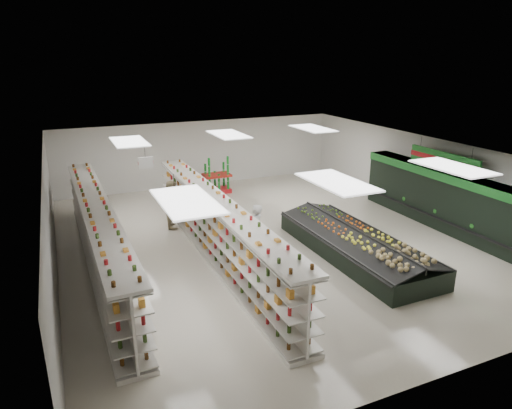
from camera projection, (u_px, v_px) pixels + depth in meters
name	position (u px, v px, depth m)	size (l,w,h in m)	color
floor	(269.00, 240.00, 16.26)	(16.00, 16.00, 0.00)	beige
ceiling	(270.00, 152.00, 15.26)	(14.00, 16.00, 0.02)	white
wall_back	(201.00, 153.00, 22.71)	(14.00, 0.02, 3.20)	silver
wall_front	(448.00, 310.00, 8.81)	(14.00, 0.02, 3.20)	silver
wall_left	(50.00, 227.00, 13.08)	(0.02, 16.00, 3.20)	silver
wall_right	(426.00, 176.00, 18.44)	(0.02, 16.00, 3.20)	silver
produce_wall_case	(444.00, 196.00, 17.07)	(0.93, 8.00, 2.20)	black
aisle_sign_near	(174.00, 194.00, 12.21)	(0.52, 0.06, 0.75)	white
aisle_sign_far	(146.00, 163.00, 15.68)	(0.52, 0.06, 0.75)	white
hortifruti_banner	(443.00, 160.00, 16.52)	(0.12, 3.20, 0.95)	#207A2A
gondola_left	(100.00, 239.00, 13.97)	(1.05, 11.61, 2.01)	white
gondola_center	(217.00, 232.00, 14.53)	(0.90, 11.65, 2.02)	white
produce_island	(355.00, 243.00, 14.89)	(2.33, 6.33, 0.94)	black
soda_endcap	(217.00, 177.00, 21.59)	(1.27, 0.87, 1.62)	red
shopper_main	(255.00, 231.00, 14.71)	(0.65, 0.42, 1.77)	white
shopper_background	(173.00, 204.00, 17.22)	(0.89, 0.55, 1.83)	tan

